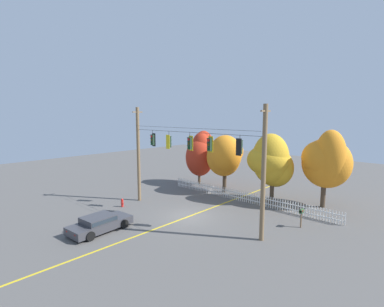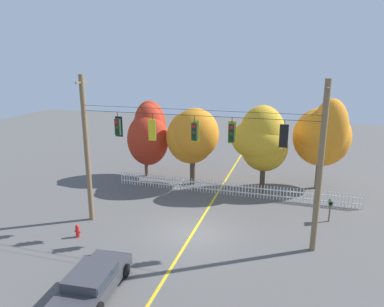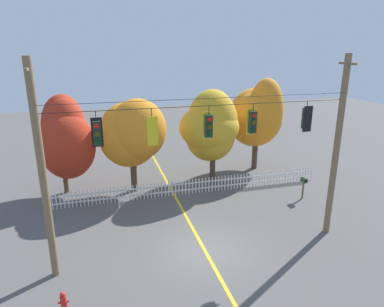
% 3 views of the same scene
% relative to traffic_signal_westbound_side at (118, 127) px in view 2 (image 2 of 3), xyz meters
% --- Properties ---
extents(ground, '(80.00, 80.00, 0.00)m').
position_rel_traffic_signal_westbound_side_xyz_m(ground, '(4.43, -0.01, -5.99)').
color(ground, '#565451').
extents(lane_centerline_stripe, '(0.16, 36.00, 0.01)m').
position_rel_traffic_signal_westbound_side_xyz_m(lane_centerline_stripe, '(4.43, -0.01, -5.98)').
color(lane_centerline_stripe, gold).
rests_on(lane_centerline_stripe, ground).
extents(signal_support_span, '(13.45, 1.10, 8.89)m').
position_rel_traffic_signal_westbound_side_xyz_m(signal_support_span, '(4.43, -0.01, -1.47)').
color(signal_support_span, brown).
rests_on(signal_support_span, ground).
extents(traffic_signal_westbound_side, '(0.43, 0.38, 1.44)m').
position_rel_traffic_signal_westbound_side_xyz_m(traffic_signal_westbound_side, '(0.00, 0.00, 0.00)').
color(traffic_signal_westbound_side, black).
extents(traffic_signal_northbound_primary, '(0.43, 0.38, 1.48)m').
position_rel_traffic_signal_westbound_side_xyz_m(traffic_signal_northbound_primary, '(2.13, -0.02, -0.03)').
color(traffic_signal_northbound_primary, black).
extents(traffic_signal_northbound_secondary, '(0.43, 0.38, 1.45)m').
position_rel_traffic_signal_westbound_side_xyz_m(traffic_signal_northbound_secondary, '(4.52, 0.00, -0.00)').
color(traffic_signal_northbound_secondary, black).
extents(traffic_signal_southbound_primary, '(0.43, 0.38, 1.41)m').
position_rel_traffic_signal_westbound_side_xyz_m(traffic_signal_southbound_primary, '(6.53, 0.00, 0.05)').
color(traffic_signal_southbound_primary, black).
extents(traffic_signal_eastbound_side, '(0.43, 0.38, 1.38)m').
position_rel_traffic_signal_westbound_side_xyz_m(traffic_signal_eastbound_side, '(9.16, -0.02, 0.07)').
color(traffic_signal_eastbound_side, black).
extents(white_picket_fence, '(17.70, 0.06, 1.02)m').
position_rel_traffic_signal_westbound_side_xyz_m(white_picket_fence, '(5.50, 6.42, -5.48)').
color(white_picket_fence, white).
rests_on(white_picket_fence, ground).
extents(autumn_maple_near_fence, '(3.41, 3.62, 6.33)m').
position_rel_traffic_signal_westbound_side_xyz_m(autumn_maple_near_fence, '(-1.92, 8.77, -2.28)').
color(autumn_maple_near_fence, brown).
rests_on(autumn_maple_near_fence, ground).
extents(autumn_maple_mid, '(4.18, 3.94, 6.13)m').
position_rel_traffic_signal_westbound_side_xyz_m(autumn_maple_mid, '(2.12, 7.90, -1.92)').
color(autumn_maple_mid, '#473828').
rests_on(autumn_maple_mid, ground).
extents(autumn_oak_far_east, '(4.08, 4.06, 6.50)m').
position_rel_traffic_signal_westbound_side_xyz_m(autumn_oak_far_east, '(7.34, 8.04, -2.16)').
color(autumn_oak_far_east, '#473828').
rests_on(autumn_oak_far_east, ground).
extents(autumn_maple_far_west, '(4.24, 3.76, 6.95)m').
position_rel_traffic_signal_westbound_side_xyz_m(autumn_maple_far_west, '(11.62, 9.81, -1.78)').
color(autumn_maple_far_west, '#473828').
rests_on(autumn_maple_far_west, ground).
extents(parked_car, '(2.28, 4.58, 1.15)m').
position_rel_traffic_signal_westbound_side_xyz_m(parked_car, '(1.84, -6.49, -5.38)').
color(parked_car, '#38383D').
rests_on(parked_car, ground).
extents(fire_hydrant, '(0.38, 0.22, 0.76)m').
position_rel_traffic_signal_westbound_side_xyz_m(fire_hydrant, '(-1.67, -2.27, -5.62)').
color(fire_hydrant, red).
rests_on(fire_hydrant, ground).
extents(roadside_mailbox, '(0.25, 0.44, 1.41)m').
position_rel_traffic_signal_westbound_side_xyz_m(roadside_mailbox, '(12.05, 3.85, -4.83)').
color(roadside_mailbox, brown).
rests_on(roadside_mailbox, ground).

